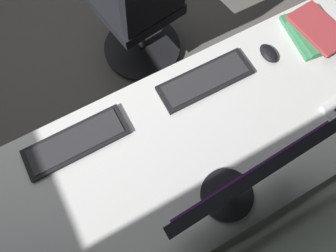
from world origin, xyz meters
The scene contains 9 objects.
floor_plane centered at (0.00, 0.00, 0.00)m, with size 5.61×5.61×0.00m, color #59544F.
desk centered at (-0.20, 1.61, 0.67)m, with size 2.24×0.73×0.73m.
drawer_pedestal centered at (0.17, 1.63, 0.35)m, with size 0.40×0.51×0.69m.
monitor_secondary centered at (-0.29, 1.83, 0.98)m, with size 0.53×0.20×0.43m.
keyboard_main centered at (-0.48, 1.38, 0.74)m, with size 0.42×0.15×0.02m.
keyboard_spare centered at (0.12, 1.37, 0.74)m, with size 0.42×0.14×0.02m.
mouse_main centered at (-0.79, 1.40, 0.75)m, with size 0.06×0.10×0.03m, color black.
book_stack_near centered at (-1.04, 1.41, 0.76)m, with size 0.24×0.29×0.06m.
office_chair centered at (-0.50, 0.70, 0.46)m, with size 0.56×0.58×0.97m.
Camera 1 is at (-0.04, 1.84, 1.84)m, focal length 30.88 mm.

